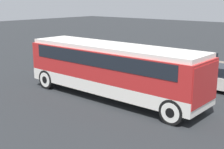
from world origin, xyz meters
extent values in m
plane|color=#26282B|center=(0.00, 0.00, 0.00)|extent=(120.00, 120.00, 0.00)
cube|color=silver|center=(0.00, 0.00, 0.81)|extent=(10.48, 2.53, 0.66)
cube|color=red|center=(0.00, 0.00, 1.91)|extent=(10.48, 2.53, 1.55)
cube|color=black|center=(0.00, 0.00, 2.29)|extent=(9.22, 2.57, 0.70)
cube|color=silver|center=(0.00, 0.00, 2.80)|extent=(10.27, 2.32, 0.22)
cube|color=red|center=(5.09, 0.00, 1.69)|extent=(0.36, 2.42, 1.77)
cylinder|color=black|center=(4.34, -1.15, 0.56)|extent=(1.13, 0.28, 1.13)
cylinder|color=silver|center=(4.34, -1.15, 0.56)|extent=(0.88, 0.30, 0.88)
cylinder|color=black|center=(4.34, -1.15, 0.56)|extent=(0.43, 0.32, 0.43)
cylinder|color=black|center=(4.34, 1.15, 0.56)|extent=(1.13, 0.28, 1.13)
cylinder|color=silver|center=(4.34, 1.15, 0.56)|extent=(0.88, 0.30, 0.88)
cylinder|color=black|center=(4.34, 1.15, 0.56)|extent=(0.43, 0.32, 0.43)
cylinder|color=black|center=(-4.17, -1.15, 0.56)|extent=(1.13, 0.28, 1.13)
cylinder|color=silver|center=(-4.17, -1.15, 0.56)|extent=(0.88, 0.30, 0.88)
cylinder|color=black|center=(-4.17, -1.15, 0.56)|extent=(0.43, 0.32, 0.43)
cylinder|color=black|center=(-4.17, 1.15, 0.56)|extent=(1.13, 0.28, 1.13)
cylinder|color=silver|center=(-4.17, 1.15, 0.56)|extent=(0.88, 0.30, 0.88)
cylinder|color=black|center=(-4.17, 1.15, 0.56)|extent=(0.43, 0.32, 0.43)
cube|color=#7A6B5B|center=(0.82, 9.07, 0.51)|extent=(4.28, 1.89, 0.58)
cube|color=black|center=(0.65, 9.07, 1.10)|extent=(2.22, 1.70, 0.60)
cylinder|color=black|center=(2.54, 8.21, 0.30)|extent=(0.60, 0.22, 0.60)
cylinder|color=black|center=(2.54, 8.21, 0.30)|extent=(0.23, 0.26, 0.23)
cylinder|color=black|center=(-0.90, 8.21, 0.30)|extent=(0.60, 0.22, 0.60)
cylinder|color=black|center=(-0.90, 8.21, 0.30)|extent=(0.23, 0.26, 0.23)
cylinder|color=black|center=(-0.90, 9.93, 0.30)|extent=(0.60, 0.22, 0.60)
cylinder|color=black|center=(-0.90, 9.93, 0.30)|extent=(0.23, 0.26, 0.23)
cube|color=silver|center=(3.89, 5.23, 0.59)|extent=(4.29, 1.76, 0.69)
cube|color=black|center=(3.72, 5.23, 1.20)|extent=(2.23, 1.58, 0.53)
cylinder|color=black|center=(2.21, 4.44, 0.33)|extent=(0.65, 0.22, 0.65)
cylinder|color=black|center=(2.21, 4.44, 0.33)|extent=(0.25, 0.26, 0.25)
cylinder|color=black|center=(2.21, 6.02, 0.33)|extent=(0.65, 0.22, 0.65)
cylinder|color=black|center=(2.21, 6.02, 0.33)|extent=(0.25, 0.26, 0.25)
camera|label=1|loc=(10.55, -12.27, 5.23)|focal=50.00mm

